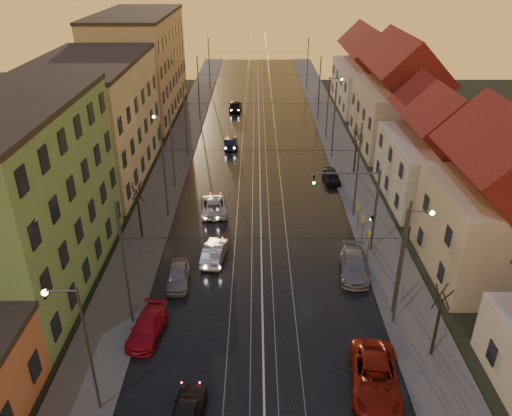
{
  "coord_description": "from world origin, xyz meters",
  "views": [
    {
      "loc": [
        -0.45,
        -16.9,
        21.85
      ],
      "look_at": [
        -0.43,
        20.12,
        2.84
      ],
      "focal_mm": 35.0,
      "sensor_mm": 36.0,
      "label": 1
    }
  ],
  "objects_px": {
    "driving_car_0": "(186,412)",
    "parked_right_0": "(375,377)",
    "street_lamp_2": "(169,144)",
    "driving_car_2": "(214,205)",
    "driving_car_3": "(231,143)",
    "parked_left_3": "(178,275)",
    "street_lamp_1": "(406,252)",
    "street_lamp_0": "(80,339)",
    "driving_car_1": "(214,252)",
    "traffic_light_mast": "(364,200)",
    "street_lamp_3": "(330,101)",
    "parked_right_2": "(331,176)",
    "driving_car_4": "(235,106)",
    "parked_right_1": "(354,265)",
    "parked_left_2": "(147,327)"
  },
  "relations": [
    {
      "from": "street_lamp_0",
      "to": "traffic_light_mast",
      "type": "distance_m",
      "value": 23.42
    },
    {
      "from": "driving_car_3",
      "to": "parked_right_0",
      "type": "xyz_separation_m",
      "value": [
        9.8,
        -38.87,
        0.16
      ]
    },
    {
      "from": "traffic_light_mast",
      "to": "parked_right_2",
      "type": "bearing_deg",
      "value": 91.63
    },
    {
      "from": "street_lamp_1",
      "to": "street_lamp_3",
      "type": "distance_m",
      "value": 36.0
    },
    {
      "from": "street_lamp_3",
      "to": "parked_right_0",
      "type": "xyz_separation_m",
      "value": [
        -2.9,
        -42.49,
        -4.1
      ]
    },
    {
      "from": "street_lamp_1",
      "to": "driving_car_1",
      "type": "height_order",
      "value": "street_lamp_1"
    },
    {
      "from": "street_lamp_0",
      "to": "driving_car_2",
      "type": "height_order",
      "value": "street_lamp_0"
    },
    {
      "from": "street_lamp_0",
      "to": "driving_car_4",
      "type": "xyz_separation_m",
      "value": [
        5.49,
        56.82,
        -4.11
      ]
    },
    {
      "from": "street_lamp_1",
      "to": "parked_right_0",
      "type": "relative_size",
      "value": 1.41
    },
    {
      "from": "driving_car_2",
      "to": "traffic_light_mast",
      "type": "bearing_deg",
      "value": 144.47
    },
    {
      "from": "driving_car_0",
      "to": "driving_car_2",
      "type": "distance_m",
      "value": 23.68
    },
    {
      "from": "street_lamp_2",
      "to": "parked_left_3",
      "type": "height_order",
      "value": "street_lamp_2"
    },
    {
      "from": "parked_right_0",
      "to": "parked_right_1",
      "type": "bearing_deg",
      "value": 93.09
    },
    {
      "from": "driving_car_0",
      "to": "driving_car_1",
      "type": "distance_m",
      "value": 15.44
    },
    {
      "from": "street_lamp_1",
      "to": "traffic_light_mast",
      "type": "relative_size",
      "value": 1.11
    },
    {
      "from": "driving_car_0",
      "to": "parked_left_2",
      "type": "height_order",
      "value": "driving_car_0"
    },
    {
      "from": "driving_car_0",
      "to": "parked_left_3",
      "type": "xyz_separation_m",
      "value": [
        -2.16,
        12.25,
        0.02
      ]
    },
    {
      "from": "driving_car_1",
      "to": "parked_right_1",
      "type": "bearing_deg",
      "value": 176.61
    },
    {
      "from": "street_lamp_1",
      "to": "driving_car_2",
      "type": "height_order",
      "value": "street_lamp_1"
    },
    {
      "from": "parked_left_2",
      "to": "traffic_light_mast",
      "type": "bearing_deg",
      "value": 41.14
    },
    {
      "from": "parked_left_2",
      "to": "parked_right_1",
      "type": "bearing_deg",
      "value": 33.18
    },
    {
      "from": "driving_car_1",
      "to": "driving_car_3",
      "type": "xyz_separation_m",
      "value": [
        0.14,
        25.76,
        -0.1
      ]
    },
    {
      "from": "street_lamp_1",
      "to": "driving_car_1",
      "type": "distance_m",
      "value": 15.03
    },
    {
      "from": "driving_car_4",
      "to": "parked_right_2",
      "type": "bearing_deg",
      "value": 113.95
    },
    {
      "from": "driving_car_4",
      "to": "traffic_light_mast",
      "type": "bearing_deg",
      "value": 107.25
    },
    {
      "from": "traffic_light_mast",
      "to": "parked_right_1",
      "type": "relative_size",
      "value": 1.42
    },
    {
      "from": "street_lamp_0",
      "to": "driving_car_1",
      "type": "relative_size",
      "value": 1.82
    },
    {
      "from": "street_lamp_2",
      "to": "driving_car_2",
      "type": "xyz_separation_m",
      "value": [
        4.68,
        -5.14,
        -4.18
      ]
    },
    {
      "from": "traffic_light_mast",
      "to": "parked_right_1",
      "type": "height_order",
      "value": "traffic_light_mast"
    },
    {
      "from": "street_lamp_3",
      "to": "driving_car_2",
      "type": "relative_size",
      "value": 1.58
    },
    {
      "from": "driving_car_3",
      "to": "parked_right_0",
      "type": "height_order",
      "value": "parked_right_0"
    },
    {
      "from": "parked_left_3",
      "to": "street_lamp_1",
      "type": "bearing_deg",
      "value": -16.65
    },
    {
      "from": "street_lamp_1",
      "to": "driving_car_4",
      "type": "relative_size",
      "value": 1.76
    },
    {
      "from": "street_lamp_0",
      "to": "traffic_light_mast",
      "type": "bearing_deg",
      "value": 43.1
    },
    {
      "from": "driving_car_1",
      "to": "parked_right_0",
      "type": "distance_m",
      "value": 16.44
    },
    {
      "from": "driving_car_0",
      "to": "driving_car_2",
      "type": "height_order",
      "value": "driving_car_2"
    },
    {
      "from": "driving_car_0",
      "to": "parked_right_0",
      "type": "distance_m",
      "value": 10.5
    },
    {
      "from": "street_lamp_1",
      "to": "driving_car_0",
      "type": "relative_size",
      "value": 2.01
    },
    {
      "from": "street_lamp_2",
      "to": "driving_car_4",
      "type": "xyz_separation_m",
      "value": [
        5.49,
        28.82,
        -4.11
      ]
    },
    {
      "from": "traffic_light_mast",
      "to": "driving_car_1",
      "type": "relative_size",
      "value": 1.64
    },
    {
      "from": "street_lamp_3",
      "to": "parked_left_3",
      "type": "relative_size",
      "value": 1.96
    },
    {
      "from": "driving_car_0",
      "to": "parked_right_2",
      "type": "relative_size",
      "value": 1.04
    },
    {
      "from": "street_lamp_1",
      "to": "street_lamp_3",
      "type": "height_order",
      "value": "same"
    },
    {
      "from": "driving_car_1",
      "to": "driving_car_3",
      "type": "distance_m",
      "value": 25.76
    },
    {
      "from": "street_lamp_0",
      "to": "traffic_light_mast",
      "type": "relative_size",
      "value": 1.11
    },
    {
      "from": "driving_car_1",
      "to": "parked_right_0",
      "type": "relative_size",
      "value": 0.78
    },
    {
      "from": "traffic_light_mast",
      "to": "parked_right_2",
      "type": "height_order",
      "value": "traffic_light_mast"
    },
    {
      "from": "parked_right_2",
      "to": "street_lamp_0",
      "type": "bearing_deg",
      "value": -122.35
    },
    {
      "from": "street_lamp_2",
      "to": "driving_car_3",
      "type": "bearing_deg",
      "value": 66.01
    },
    {
      "from": "driving_car_0",
      "to": "parked_right_1",
      "type": "bearing_deg",
      "value": -122.92
    }
  ]
}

